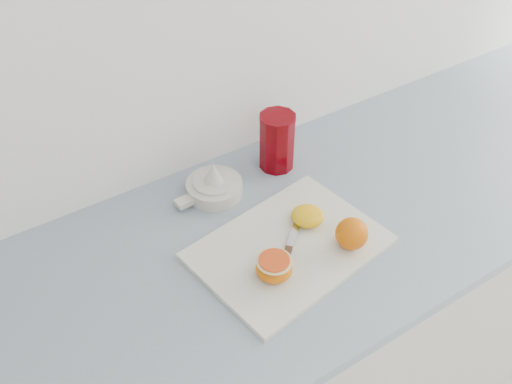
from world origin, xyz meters
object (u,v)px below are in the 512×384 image
at_px(counter, 287,343).
at_px(cutting_board, 289,247).
at_px(citrus_juicer, 214,186).
at_px(half_orange, 274,267).
at_px(red_tumbler, 277,143).

distance_m(counter, cutting_board, 0.46).
relative_size(counter, cutting_board, 6.94).
bearing_deg(citrus_juicer, half_orange, -95.43).
height_order(half_orange, citrus_juicer, citrus_juicer).
bearing_deg(counter, cutting_board, -134.32).
height_order(counter, citrus_juicer, citrus_juicer).
height_order(counter, half_orange, half_orange).
bearing_deg(half_orange, citrus_juicer, 84.57).
bearing_deg(cutting_board, red_tumbler, 60.96).
xyz_separation_m(counter, cutting_board, (-0.05, -0.05, 0.45)).
bearing_deg(citrus_juicer, cutting_board, -79.52).
bearing_deg(counter, half_orange, -140.51).
distance_m(cutting_board, half_orange, 0.09).
relative_size(cutting_board, half_orange, 5.26).
distance_m(counter, citrus_juicer, 0.51).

